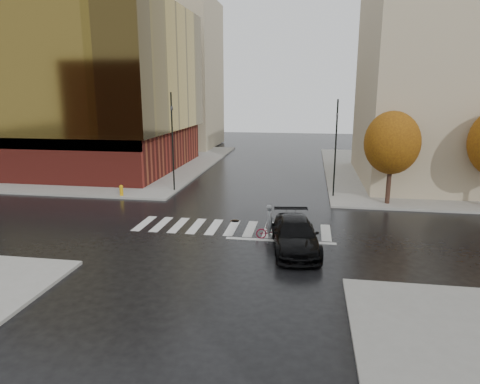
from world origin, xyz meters
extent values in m
plane|color=black|center=(0.00, 0.00, 0.00)|extent=(120.00, 120.00, 0.00)
cube|color=gray|center=(-21.00, 21.00, 0.07)|extent=(30.00, 30.00, 0.15)
cube|color=gray|center=(21.00, 21.00, 0.07)|extent=(30.00, 30.00, 0.15)
cube|color=silver|center=(0.00, 0.50, 0.01)|extent=(12.00, 3.00, 0.01)
cube|color=maroon|center=(-22.00, 18.00, 2.15)|extent=(26.00, 18.00, 4.00)
cube|color=olive|center=(-22.00, 18.00, 10.15)|extent=(27.00, 19.00, 12.00)
cube|color=tan|center=(17.00, 17.00, 9.15)|extent=(16.00, 16.00, 18.00)
cube|color=tan|center=(-16.00, 37.00, 10.15)|extent=(14.00, 12.00, 20.00)
cylinder|color=#311C16|center=(10.00, 7.40, 1.55)|extent=(0.32, 0.32, 2.80)
ellipsoid|color=#92580E|center=(10.00, 7.40, 4.47)|extent=(3.80, 3.80, 4.37)
imported|color=black|center=(3.83, -2.50, 0.80)|extent=(2.98, 5.78, 1.60)
imported|color=maroon|center=(2.48, -1.00, 0.44)|extent=(1.76, 0.83, 0.89)
imported|color=gray|center=(2.38, -1.00, 1.02)|extent=(0.52, 0.71, 1.80)
cylinder|color=black|center=(-6.30, 9.00, 4.01)|extent=(0.12, 0.12, 7.72)
imported|color=black|center=(-6.30, 9.00, 6.81)|extent=(0.23, 0.20, 0.96)
cylinder|color=black|center=(6.30, 9.00, 3.77)|extent=(0.12, 0.12, 7.23)
imported|color=black|center=(6.30, 9.00, 6.39)|extent=(0.15, 0.18, 0.90)
cylinder|color=#DC9C0C|center=(-9.69, 6.50, 0.49)|extent=(0.27, 0.27, 0.68)
sphere|color=#DC9C0C|center=(-9.69, 6.50, 0.83)|extent=(0.29, 0.29, 0.29)
cylinder|color=#3E2916|center=(-0.07, 1.87, 0.01)|extent=(0.66, 0.66, 0.01)
camera|label=1|loc=(4.38, -23.39, 7.98)|focal=32.00mm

